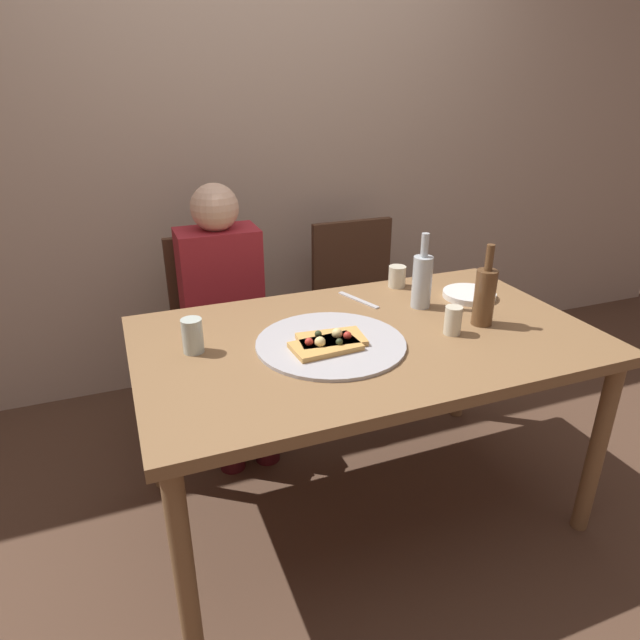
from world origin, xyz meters
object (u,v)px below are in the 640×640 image
(chair_right, at_px, (360,299))
(guest_in_sweater, at_px, (226,306))
(pizza_tray, at_px, (331,343))
(wine_bottle, at_px, (422,280))
(tumbler_far, at_px, (397,277))
(beer_bottle, at_px, (485,295))
(pizza_slice_extra, at_px, (332,339))
(dining_table, at_px, (366,354))
(pizza_slice_last, at_px, (325,346))
(tumbler_near, at_px, (453,320))
(plate_stack, at_px, (469,295))
(wine_glass, at_px, (193,336))
(table_knife, at_px, (358,300))
(chair_left, at_px, (221,319))

(chair_right, height_order, guest_in_sweater, guest_in_sweater)
(pizza_tray, bearing_deg, wine_bottle, 22.30)
(wine_bottle, height_order, tumbler_far, wine_bottle)
(beer_bottle, height_order, tumbler_far, beer_bottle)
(wine_bottle, bearing_deg, chair_right, 83.37)
(guest_in_sweater, bearing_deg, pizza_slice_extra, 105.22)
(dining_table, bearing_deg, beer_bottle, -8.91)
(pizza_slice_last, bearing_deg, tumbler_near, -3.41)
(pizza_slice_last, height_order, tumbler_far, tumbler_far)
(dining_table, distance_m, pizza_slice_extra, 0.18)
(beer_bottle, distance_m, plate_stack, 0.28)
(beer_bottle, height_order, wine_glass, beer_bottle)
(table_knife, bearing_deg, pizza_slice_last, -56.90)
(pizza_slice_last, distance_m, tumbler_far, 0.69)
(beer_bottle, distance_m, wine_glass, 1.03)
(pizza_slice_last, xyz_separation_m, tumbler_near, (0.47, -0.03, 0.03))
(beer_bottle, relative_size, tumbler_near, 2.96)
(pizza_tray, relative_size, tumbler_far, 5.59)
(tumbler_far, relative_size, wine_glass, 0.78)
(pizza_slice_last, relative_size, tumbler_far, 2.52)
(chair_left, relative_size, guest_in_sweater, 0.77)
(pizza_slice_last, distance_m, wine_glass, 0.43)
(dining_table, bearing_deg, pizza_tray, -169.33)
(chair_left, bearing_deg, tumbler_far, 144.49)
(pizza_slice_last, bearing_deg, pizza_slice_extra, 43.53)
(pizza_tray, distance_m, chair_left, 0.96)
(tumbler_far, relative_size, chair_left, 0.10)
(pizza_slice_last, bearing_deg, plate_stack, 18.33)
(tumbler_far, relative_size, plate_stack, 0.42)
(pizza_slice_extra, height_order, wine_bottle, wine_bottle)
(tumbler_far, bearing_deg, pizza_slice_last, -138.16)
(beer_bottle, bearing_deg, wine_glass, 171.28)
(chair_left, bearing_deg, chair_right, -180.00)
(tumbler_near, relative_size, chair_right, 0.11)
(wine_bottle, distance_m, chair_right, 0.80)
(plate_stack, distance_m, chair_left, 1.16)
(wine_bottle, bearing_deg, beer_bottle, -61.66)
(dining_table, height_order, pizza_slice_extra, pizza_slice_extra)
(chair_right, bearing_deg, tumbler_far, 82.67)
(pizza_slice_last, relative_size, chair_left, 0.25)
(tumbler_near, height_order, table_knife, tumbler_near)
(guest_in_sweater, bearing_deg, chair_right, -168.43)
(wine_bottle, height_order, chair_right, wine_bottle)
(pizza_slice_extra, height_order, guest_in_sweater, guest_in_sweater)
(dining_table, bearing_deg, tumbler_near, -19.26)
(dining_table, distance_m, wine_glass, 0.61)
(pizza_slice_last, relative_size, pizza_slice_extra, 0.98)
(table_knife, bearing_deg, guest_in_sweater, -151.39)
(dining_table, height_order, pizza_slice_last, pizza_slice_last)
(tumbler_far, bearing_deg, wine_bottle, -95.15)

